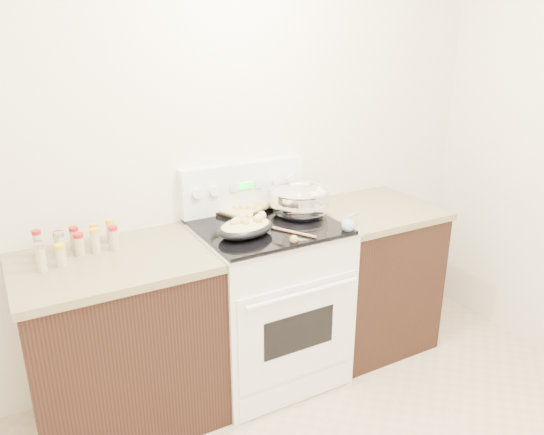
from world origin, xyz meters
TOP-DOWN VIEW (x-y plane):
  - room_shell at (0.00, 0.00)m, footprint 4.10×3.60m
  - counter_left at (-0.48, 1.43)m, footprint 0.93×0.67m
  - counter_right at (1.08, 1.43)m, footprint 0.73×0.67m
  - kitchen_range at (0.35, 1.42)m, footprint 0.78×0.73m
  - mixing_bowl at (0.58, 1.47)m, footprint 0.36×0.36m
  - roasting_pan at (0.18, 1.34)m, footprint 0.36×0.29m
  - baking_sheet at (0.35, 1.67)m, footprint 0.42×0.36m
  - wooden_spoon at (0.37, 1.18)m, footprint 0.15×0.24m
  - blue_ladle at (0.69, 1.15)m, footprint 0.22×0.18m
  - spice_jars at (-0.63, 1.56)m, footprint 0.40×0.23m

SIDE VIEW (x-z plane):
  - counter_left at x=-0.48m, z-range 0.00..0.92m
  - counter_right at x=1.08m, z-range 0.00..0.92m
  - kitchen_range at x=0.35m, z-range -0.12..1.10m
  - wooden_spoon at x=0.37m, z-range 0.93..0.98m
  - baking_sheet at x=0.35m, z-range 0.93..0.99m
  - blue_ladle at x=0.69m, z-range 0.93..1.02m
  - spice_jars at x=-0.63m, z-range 0.91..1.05m
  - roasting_pan at x=0.18m, z-range 0.93..1.05m
  - mixing_bowl at x=0.58m, z-range 0.92..1.12m
  - room_shell at x=0.00m, z-range 0.33..3.08m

